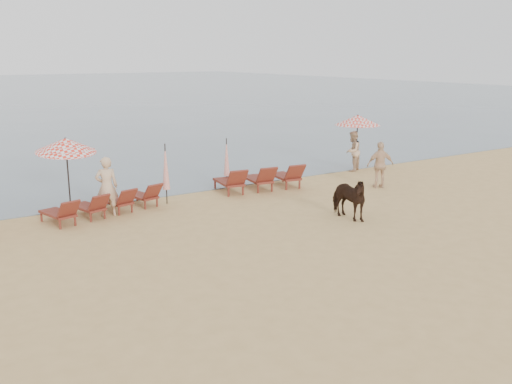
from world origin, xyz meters
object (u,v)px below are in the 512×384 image
Objects in this scene: umbrella_closed_left at (227,157)px; beachgoer_right_b at (380,165)px; beachgoer_left at (107,187)px; umbrella_closed_right at (166,167)px; beachgoer_right_a at (353,151)px; lounger_cluster_right at (260,178)px; lounger_cluster_left at (105,203)px; umbrella_open_right at (358,120)px; umbrella_open_left_b at (66,145)px; cow at (347,198)px.

umbrella_closed_left reaches higher than beachgoer_right_b.
umbrella_closed_left is 1.00× the size of beachgoer_left.
umbrella_closed_right is 1.19× the size of beachgoer_right_a.
beachgoer_right_a is (5.56, 0.89, 0.42)m from lounger_cluster_right.
beachgoer_right_a is (11.75, 1.07, 0.49)m from lounger_cluster_left.
lounger_cluster_right is 1.72× the size of beachgoer_left.
umbrella_closed_left is 1.07× the size of beachgoer_right_b.
lounger_cluster_left is 6.20m from lounger_cluster_right.
lounger_cluster_right is at bearing -1.22° from umbrella_closed_right.
umbrella_closed_left is 6.42m from beachgoer_right_a.
umbrella_open_right is 1.16× the size of umbrella_closed_right.
umbrella_closed_right reaches higher than beachgoer_right_a.
lounger_cluster_right is 1.35× the size of umbrella_open_right.
lounger_cluster_right is at bearing -21.89° from umbrella_open_left_b.
beachgoer_left is 1.07× the size of beachgoer_right_b.
umbrella_open_left_b reaches higher than beachgoer_right_b.
umbrella_open_left_b is at bearing -166.92° from umbrella_open_right.
beachgoer_right_a is at bearing 4.86° from umbrella_closed_right.
umbrella_open_right is (12.23, 1.34, 1.83)m from lounger_cluster_left.
umbrella_open_left_b is at bearing -50.24° from beachgoer_left.
umbrella_open_right reaches higher than lounger_cluster_right.
umbrella_open_left_b is at bearing 177.08° from lounger_cluster_right.
umbrella_open_left_b is 3.38m from umbrella_closed_right.
umbrella_open_left_b is at bearing 158.42° from umbrella_closed_right.
umbrella_closed_right is 1.17× the size of beachgoer_right_b.
lounger_cluster_right is at bearing 89.74° from cow.
umbrella_closed_left is (-0.85, 1.10, 0.73)m from lounger_cluster_right.
cow is (6.33, -4.66, 0.29)m from lounger_cluster_left.
lounger_cluster_left is 2.22× the size of beachgoer_right_a.
lounger_cluster_right is at bearing -155.52° from umbrella_open_right.
lounger_cluster_left is 2.42m from umbrella_open_left_b.
umbrella_open_right reaches higher than umbrella_closed_right.
beachgoer_left is (-12.19, -1.49, -1.26)m from umbrella_open_right.
umbrella_closed_left is at bearing -165.86° from umbrella_open_right.
beachgoer_right_a is 0.99× the size of beachgoer_right_b.
umbrella_open_left_b is at bearing 178.23° from umbrella_closed_left.
beachgoer_left is at bearing -21.35° from beachgoer_right_a.
umbrella_open_left_b is 12.56m from beachgoer_right_a.
beachgoer_left is (-2.26, -0.41, -0.34)m from umbrella_closed_right.
umbrella_closed_left is at bearing -150.82° from beachgoer_left.
beachgoer_right_a is at bearing -13.21° from umbrella_open_left_b.
umbrella_closed_right is (3.04, -1.20, -0.87)m from umbrella_open_left_b.
umbrella_closed_left is at bearing -8.25° from beachgoer_right_b.
umbrella_open_left_b is 2.16m from beachgoer_left.
umbrella_open_right is 1.27× the size of umbrella_closed_left.
umbrella_closed_right is at bearing -160.18° from umbrella_open_right.
lounger_cluster_left is at bearing 141.80° from cow.
umbrella_open_left_b is 6.16m from umbrella_closed_left.
umbrella_closed_right reaches higher than beachgoer_left.
lounger_cluster_left is 2.19× the size of beachgoer_right_b.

